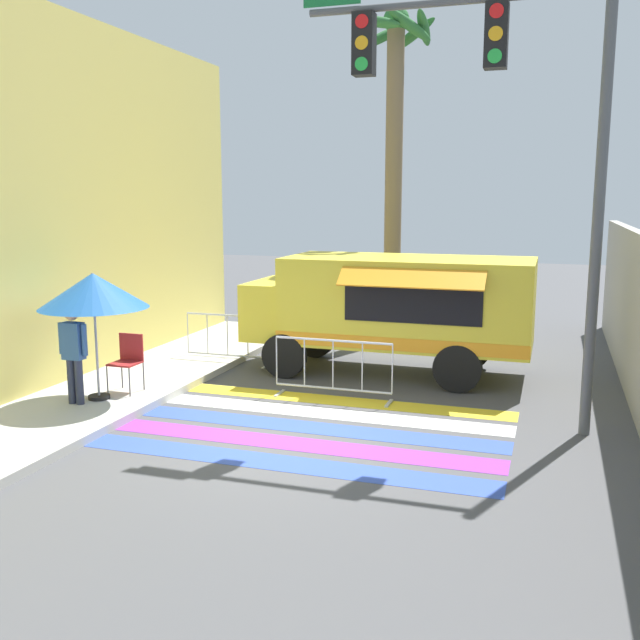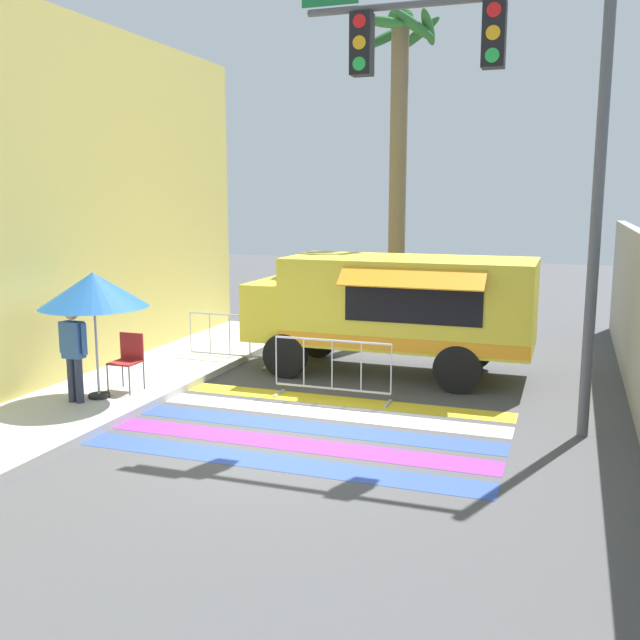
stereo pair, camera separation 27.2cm
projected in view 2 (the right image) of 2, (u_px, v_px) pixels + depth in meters
ground_plane at (283, 437)px, 10.50m from camera, size 60.00×60.00×0.00m
sidewalk_left at (21, 402)px, 12.05m from camera, size 4.40×16.00×0.14m
crosswalk_painted at (296, 426)px, 10.98m from camera, size 6.40×3.60×0.01m
food_truck at (388, 304)px, 14.01m from camera, size 5.57×2.54×2.33m
traffic_signal_pole at (499, 107)px, 10.16m from camera, size 4.48×0.29×6.61m
patio_umbrella at (93, 290)px, 11.76m from camera, size 1.79×1.79×2.13m
folding_chair at (128, 356)px, 12.46m from camera, size 0.46×0.46×1.00m
vendor_person at (73, 349)px, 11.63m from camera, size 0.53×0.21×1.60m
barricade_front at (332, 370)px, 12.35m from camera, size 2.12×0.44×1.07m
barricade_side at (230, 339)px, 15.02m from camera, size 1.89×0.44×1.07m
palm_tree at (398, 132)px, 16.75m from camera, size 2.02×2.06×7.80m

